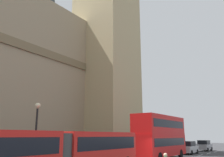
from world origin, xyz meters
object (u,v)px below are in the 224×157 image
double_decker_bus (161,135)px  sedan_trailing (204,146)px  sedan_lead (188,148)px  articulated_bus (54,150)px  street_lamp (36,130)px

double_decker_bus → sedan_trailing: 19.63m
double_decker_bus → sedan_lead: (10.17, 0.08, -1.80)m
articulated_bus → street_lamp: bearing=65.2°
double_decker_bus → articulated_bus: bearing=-180.0°
sedan_trailing → articulated_bus: bearing=-179.8°
double_decker_bus → street_lamp: (-14.20, 4.50, 0.35)m
articulated_bus → sedan_lead: size_ratio=3.67×
sedan_lead → articulated_bus: bearing=-179.8°
articulated_bus → street_lamp: (2.08, 4.51, 1.31)m
articulated_bus → sedan_trailing: 35.84m
double_decker_bus → sedan_trailing: (19.55, 0.14, -1.80)m
sedan_lead → street_lamp: street_lamp is taller
articulated_bus → double_decker_bus: double_decker_bus is taller
articulated_bus → sedan_trailing: articulated_bus is taller
sedan_lead → sedan_trailing: size_ratio=1.00×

